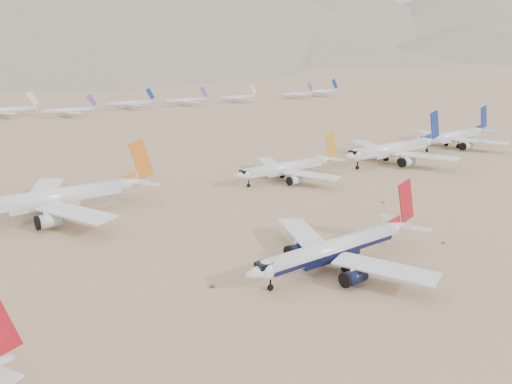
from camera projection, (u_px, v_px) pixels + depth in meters
ground at (378, 273)px, 100.42m from camera, size 7000.00×7000.00×0.00m
main_airliner at (339, 248)px, 101.87m from camera, size 44.49×43.45×15.70m
row2_navy_widebody at (395, 149)px, 197.49m from camera, size 53.49×52.31×19.03m
row2_gold_tail at (288, 168)px, 171.19m from camera, size 42.70×41.76×15.20m
row2_orange_tail at (57, 198)px, 132.74m from camera, size 52.43×51.29×18.70m
row2_blue_far at (454, 136)px, 228.72m from camera, size 49.95×48.83×17.75m
distant_storage_row at (22, 111)px, 326.97m from camera, size 562.52×59.96×14.66m
foothills at (176, 39)px, 1234.60m from camera, size 4637.50×1395.00×155.00m
desert_scrub at (468, 353)px, 73.49m from camera, size 247.37×121.67×0.63m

